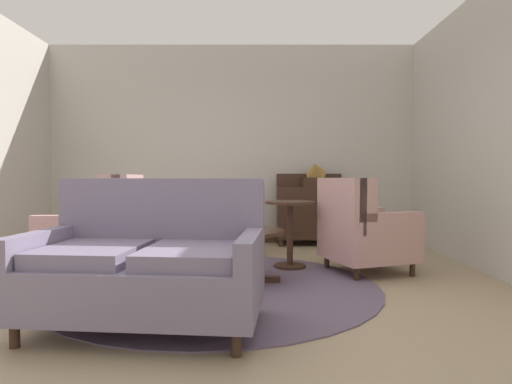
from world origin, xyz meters
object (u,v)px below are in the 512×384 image
object	(u,v)px
armchair_near_window	(224,222)
side_table	(290,228)
coffee_table	(243,240)
armchair_foreground_right	(362,232)
armchair_back_corner	(101,234)
gramophone	(314,173)
settee	(148,266)
sideboard	(310,212)
porcelain_vase	(239,213)

from	to	relation	value
armchair_near_window	side_table	distance (m)	1.14
coffee_table	armchair_foreground_right	distance (m)	1.30
armchair_back_corner	gramophone	distance (m)	3.15
settee	armchair_near_window	bearing A→B (deg)	88.63
armchair_foreground_right	sideboard	xyz separation A→B (m)	(-0.31, 1.82, 0.06)
gramophone	side_table	bearing A→B (deg)	-107.08
side_table	armchair_back_corner	bearing A→B (deg)	-167.11
armchair_foreground_right	gramophone	distance (m)	1.87
coffee_table	porcelain_vase	xyz separation A→B (m)	(-0.03, -0.06, 0.27)
coffee_table	settee	xyz separation A→B (m)	(-0.60, -1.21, 0.01)
armchair_foreground_right	armchair_near_window	xyz separation A→B (m)	(-1.53, 1.05, -0.01)
armchair_near_window	gramophone	bearing A→B (deg)	-160.62
side_table	sideboard	world-z (taller)	sideboard
coffee_table	armchair_back_corner	distance (m)	1.44
porcelain_vase	gramophone	size ratio (longest dim) A/B	0.79
porcelain_vase	armchair_back_corner	xyz separation A→B (m)	(-1.39, 0.26, -0.23)
armchair_foreground_right	gramophone	size ratio (longest dim) A/B	2.21
sideboard	gramophone	distance (m)	0.59
gramophone	sideboard	bearing A→B (deg)	117.75
gramophone	coffee_table	bearing A→B (deg)	-114.13
armchair_near_window	sideboard	world-z (taller)	sideboard
armchair_near_window	armchair_back_corner	bearing A→B (deg)	38.55
settee	sideboard	world-z (taller)	sideboard
porcelain_vase	sideboard	xyz separation A→B (m)	(0.95, 2.29, -0.18)
armchair_near_window	armchair_back_corner	distance (m)	1.70
porcelain_vase	coffee_table	bearing A→B (deg)	61.18
armchair_near_window	coffee_table	bearing A→B (deg)	91.73
gramophone	armchair_foreground_right	bearing A→B (deg)	-81.16
settee	armchair_foreground_right	bearing A→B (deg)	46.65
settee	side_table	size ratio (longest dim) A/B	2.15
coffee_table	side_table	world-z (taller)	side_table
settee	armchair_foreground_right	xyz separation A→B (m)	(1.84, 1.62, 0.02)
armchair_foreground_right	armchair_near_window	world-z (taller)	armchair_foreground_right
settee	armchair_foreground_right	size ratio (longest dim) A/B	1.57
porcelain_vase	settee	world-z (taller)	settee
armchair_foreground_right	sideboard	size ratio (longest dim) A/B	0.96
sideboard	gramophone	world-z (taller)	gramophone
armchair_foreground_right	armchair_back_corner	bearing A→B (deg)	75.80
armchair_back_corner	settee	bearing A→B (deg)	26.16
armchair_foreground_right	side_table	distance (m)	0.77
porcelain_vase	armchair_foreground_right	bearing A→B (deg)	20.36
coffee_table	armchair_back_corner	world-z (taller)	armchair_back_corner
porcelain_vase	gramophone	bearing A→B (deg)	65.74
armchair_foreground_right	sideboard	world-z (taller)	sideboard
armchair_near_window	armchair_foreground_right	bearing A→B (deg)	136.02
settee	armchair_back_corner	xyz separation A→B (m)	(-0.82, 1.40, 0.02)
side_table	sideboard	xyz separation A→B (m)	(0.42, 1.60, 0.04)
coffee_table	gramophone	bearing A→B (deg)	65.87
porcelain_vase	armchair_near_window	world-z (taller)	armchair_near_window
armchair_foreground_right	armchair_back_corner	xyz separation A→B (m)	(-2.66, -0.21, 0.00)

